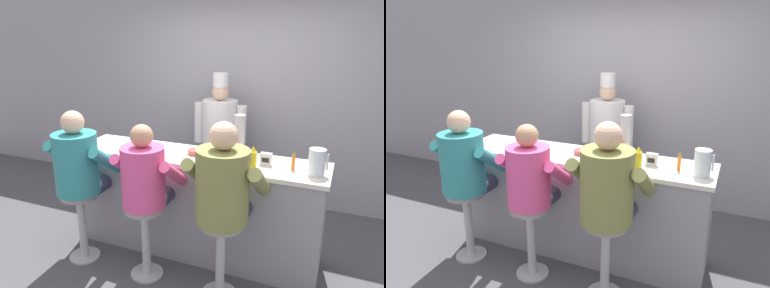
{
  "view_description": "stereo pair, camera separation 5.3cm",
  "coord_description": "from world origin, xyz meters",
  "views": [
    {
      "loc": [
        1.32,
        -2.86,
        2.19
      ],
      "look_at": [
        -0.02,
        0.27,
        1.15
      ],
      "focal_mm": 35.0,
      "sensor_mm": 36.0,
      "label": 1
    },
    {
      "loc": [
        1.37,
        -2.84,
        2.19
      ],
      "look_at": [
        -0.02,
        0.27,
        1.15
      ],
      "focal_mm": 35.0,
      "sensor_mm": 36.0,
      "label": 2
    }
  ],
  "objects": [
    {
      "name": "breakfast_plate",
      "position": [
        -0.43,
        0.2,
        1.04
      ],
      "size": [
        0.23,
        0.23,
        0.05
      ],
      "color": "white",
      "rests_on": "diner_counter"
    },
    {
      "name": "cook_in_whites_near",
      "position": [
        -0.13,
        1.38,
        0.94
      ],
      "size": [
        0.66,
        0.43,
        1.7
      ],
      "color": "#232328",
      "rests_on": "ground_plane"
    },
    {
      "name": "wall_back",
      "position": [
        0.0,
        1.79,
        1.35
      ],
      "size": [
        10.0,
        0.06,
        2.7
      ],
      "color": "#99999E",
      "rests_on": "ground_plane"
    },
    {
      "name": "ground_plane",
      "position": [
        0.0,
        0.0,
        0.0
      ],
      "size": [
        20.0,
        20.0,
        0.0
      ],
      "primitive_type": "plane",
      "color": "#4C4C51"
    },
    {
      "name": "mustard_bottle_yellow",
      "position": [
        0.62,
        0.07,
        1.14
      ],
      "size": [
        0.06,
        0.06,
        0.24
      ],
      "color": "yellow",
      "rests_on": "diner_counter"
    },
    {
      "name": "hot_sauce_bottle_orange",
      "position": [
        0.93,
        0.27,
        1.1
      ],
      "size": [
        0.03,
        0.03,
        0.15
      ],
      "color": "orange",
      "rests_on": "diner_counter"
    },
    {
      "name": "diner_seated_pink",
      "position": [
        -0.25,
        -0.24,
        0.92
      ],
      "size": [
        0.58,
        0.57,
        1.44
      ],
      "color": "#B2B5BA",
      "rests_on": "ground_plane"
    },
    {
      "name": "diner_seated_olive",
      "position": [
        0.47,
        -0.24,
        0.96
      ],
      "size": [
        0.65,
        0.64,
        1.54
      ],
      "color": "#B2B5BA",
      "rests_on": "ground_plane"
    },
    {
      "name": "diner_counter",
      "position": [
        0.0,
        0.3,
        0.52
      ],
      "size": [
        2.5,
        0.6,
        1.03
      ],
      "color": "gray",
      "rests_on": "ground_plane"
    },
    {
      "name": "cereal_bowl",
      "position": [
        -0.01,
        0.33,
        1.05
      ],
      "size": [
        0.16,
        0.16,
        0.05
      ],
      "color": "#B24C47",
      "rests_on": "diner_counter"
    },
    {
      "name": "water_pitcher_clear",
      "position": [
        1.12,
        0.22,
        1.14
      ],
      "size": [
        0.16,
        0.14,
        0.23
      ],
      "color": "silver",
      "rests_on": "diner_counter"
    },
    {
      "name": "diner_seated_teal",
      "position": [
        -0.96,
        -0.24,
        0.95
      ],
      "size": [
        0.62,
        0.61,
        1.5
      ],
      "color": "#B2B5BA",
      "rests_on": "ground_plane"
    },
    {
      "name": "napkin_dispenser_chrome",
      "position": [
        0.68,
        0.3,
        1.09
      ],
      "size": [
        0.1,
        0.06,
        0.11
      ],
      "color": "silver",
      "rests_on": "diner_counter"
    },
    {
      "name": "coffee_mug_tan",
      "position": [
        0.23,
        0.34,
        1.08
      ],
      "size": [
        0.14,
        0.09,
        0.1
      ],
      "color": "beige",
      "rests_on": "diner_counter"
    },
    {
      "name": "ketchup_bottle_red",
      "position": [
        0.38,
        0.25,
        1.15
      ],
      "size": [
        0.07,
        0.07,
        0.27
      ],
      "color": "red",
      "rests_on": "diner_counter"
    },
    {
      "name": "cup_stack_steel",
      "position": [
        0.41,
        0.38,
        1.24
      ],
      "size": [
        0.1,
        0.1,
        0.42
      ],
      "color": "#B7BABF",
      "rests_on": "diner_counter"
    }
  ]
}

